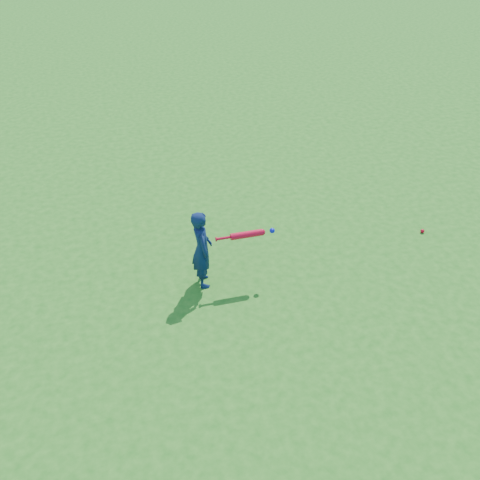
{
  "coord_description": "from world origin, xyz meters",
  "views": [
    {
      "loc": [
        -1.34,
        -4.88,
        4.55
      ],
      "look_at": [
        0.06,
        0.52,
        0.59
      ],
      "focal_mm": 40.0,
      "sensor_mm": 36.0,
      "label": 1
    }
  ],
  "objects": [
    {
      "name": "bat_swing",
      "position": [
        0.16,
        0.47,
        0.7
      ],
      "size": [
        0.78,
        0.09,
        0.09
      ],
      "rotation": [
        0.0,
        0.0,
        0.01
      ],
      "color": "red",
      "rests_on": "ground"
    },
    {
      "name": "ground_ball_red",
      "position": [
        2.96,
        0.83,
        0.03
      ],
      "size": [
        0.06,
        0.06,
        0.06
      ],
      "primitive_type": "sphere",
      "color": "red",
      "rests_on": "ground"
    },
    {
      "name": "ground",
      "position": [
        0.0,
        0.0,
        0.0
      ],
      "size": [
        80.0,
        80.0,
        0.0
      ],
      "primitive_type": "plane",
      "color": "#226F1A",
      "rests_on": "ground"
    },
    {
      "name": "child",
      "position": [
        -0.44,
        0.51,
        0.54
      ],
      "size": [
        0.27,
        0.4,
        1.09
      ],
      "primitive_type": "imported",
      "rotation": [
        0.0,
        0.0,
        1.55
      ],
      "color": "#0F204A",
      "rests_on": "ground"
    }
  ]
}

